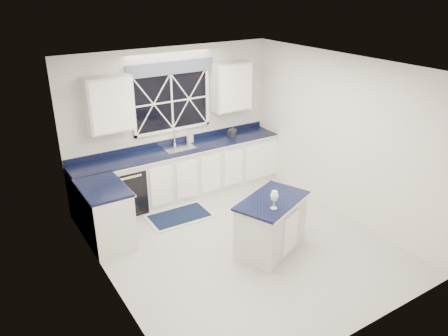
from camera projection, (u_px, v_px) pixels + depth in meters
ground at (240, 243)px, 6.75m from camera, size 4.50×4.50×0.00m
back_wall at (172, 122)px, 7.96m from camera, size 4.00×0.10×2.70m
base_cabinets at (169, 180)px, 7.79m from camera, size 3.99×1.60×0.90m
countertop at (180, 149)px, 7.90m from camera, size 3.98×0.64×0.04m
dishwasher at (125, 189)px, 7.56m from camera, size 0.60×0.58×0.82m
window at (172, 97)px, 7.73m from camera, size 1.65×0.09×1.26m
upper_cabinets at (175, 95)px, 7.61m from camera, size 3.10×0.34×0.90m
faucet at (175, 137)px, 7.98m from camera, size 0.05×0.20×0.30m
island at (271, 225)px, 6.44m from camera, size 1.30×1.06×0.84m
rug at (179, 216)px, 7.49m from camera, size 1.12×0.70×0.02m
kettle at (232, 132)px, 8.45m from camera, size 0.26×0.19×0.19m
wine_glass at (274, 197)px, 5.96m from camera, size 0.11×0.11×0.26m
soap_bottle at (190, 137)px, 8.14m from camera, size 0.10×0.10×0.20m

